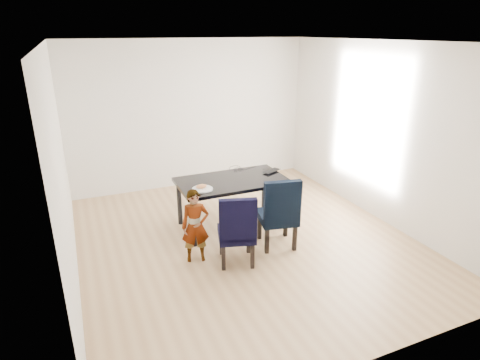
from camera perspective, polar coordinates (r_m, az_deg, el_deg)
name	(u,v)px	position (r m, az deg, el deg)	size (l,w,h in m)	color
floor	(245,240)	(5.82, 0.79, -8.54)	(4.50, 5.00, 0.01)	tan
ceiling	(247,41)	(5.09, 0.94, 19.18)	(4.50, 5.00, 0.01)	white
wall_back	(191,115)	(7.59, -6.98, 9.19)	(4.50, 0.01, 2.70)	white
wall_front	(377,232)	(3.33, 18.85, -6.97)	(4.50, 0.01, 2.70)	white
wall_left	(61,172)	(4.88, -24.12, 1.07)	(0.01, 5.00, 2.70)	silver
wall_right	(381,133)	(6.52, 19.37, 6.30)	(0.01, 5.00, 2.70)	white
dining_table	(232,203)	(6.07, -1.12, -3.29)	(1.60, 0.90, 0.75)	black
chair_left	(236,228)	(5.11, -0.52, -6.83)	(0.46, 0.48, 0.96)	black
chair_right	(277,211)	(5.51, 5.34, -4.41)	(0.49, 0.51, 1.02)	black
child	(195,226)	(5.16, -6.37, -6.54)	(0.36, 0.23, 0.98)	orange
plate	(202,189)	(5.59, -5.38, -1.28)	(0.29, 0.29, 0.02)	silver
sandwich	(201,186)	(5.57, -5.52, -0.90)	(0.16, 0.07, 0.06)	#C47A46
laptop	(269,171)	(6.29, 4.18, 1.35)	(0.31, 0.20, 0.02)	black
cable_tangle	(239,170)	(6.32, -0.14, 1.41)	(0.16, 0.16, 0.01)	black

